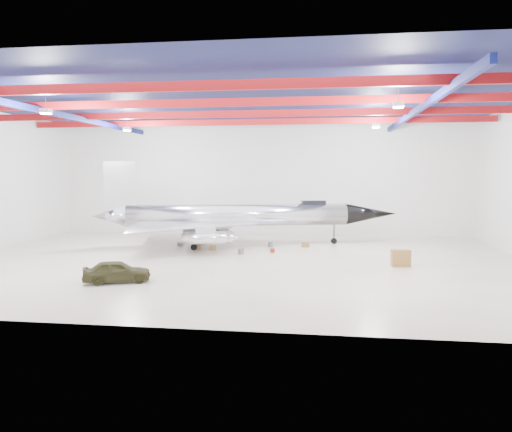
# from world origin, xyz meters

# --- Properties ---
(floor) EXTENTS (40.00, 40.00, 0.00)m
(floor) POSITION_xyz_m (0.00, 0.00, 0.00)
(floor) COLOR #BBAB95
(floor) RESTS_ON ground
(wall_back) EXTENTS (40.00, 0.00, 40.00)m
(wall_back) POSITION_xyz_m (0.00, 15.00, 5.50)
(wall_back) COLOR silver
(wall_back) RESTS_ON floor
(ceiling) EXTENTS (40.00, 40.00, 0.00)m
(ceiling) POSITION_xyz_m (0.00, 0.00, 11.00)
(ceiling) COLOR #0A0F38
(ceiling) RESTS_ON wall_back
(ceiling_structure) EXTENTS (39.50, 29.50, 1.08)m
(ceiling_structure) POSITION_xyz_m (0.00, 0.00, 10.32)
(ceiling_structure) COLOR maroon
(ceiling_structure) RESTS_ON ceiling
(jet_aircraft) EXTENTS (25.33, 17.80, 7.01)m
(jet_aircraft) POSITION_xyz_m (-1.05, 7.41, 2.30)
(jet_aircraft) COLOR silver
(jet_aircraft) RESTS_ON floor
(jeep) EXTENTS (3.97, 2.79, 1.25)m
(jeep) POSITION_xyz_m (-5.24, -7.47, 0.63)
(jeep) COLOR #333219
(jeep) RESTS_ON floor
(desk) EXTENTS (1.27, 0.75, 1.10)m
(desk) POSITION_xyz_m (11.15, -0.41, 0.55)
(desk) COLOR brown
(desk) RESTS_ON floor
(crate_ply) EXTENTS (0.61, 0.53, 0.38)m
(crate_ply) POSITION_xyz_m (-3.85, 4.74, 0.19)
(crate_ply) COLOR olive
(crate_ply) RESTS_ON floor
(toolbox_red) EXTENTS (0.52, 0.45, 0.32)m
(toolbox_red) POSITION_xyz_m (-4.53, 9.19, 0.16)
(toolbox_red) COLOR maroon
(toolbox_red) RESTS_ON floor
(engine_drum) EXTENTS (0.58, 0.58, 0.40)m
(engine_drum) POSITION_xyz_m (-0.02, 3.11, 0.20)
(engine_drum) COLOR #59595B
(engine_drum) RESTS_ON floor
(parts_bin) EXTENTS (0.65, 0.56, 0.40)m
(parts_bin) POSITION_xyz_m (4.65, 7.29, 0.20)
(parts_bin) COLOR olive
(parts_bin) RESTS_ON floor
(crate_small) EXTENTS (0.45, 0.38, 0.28)m
(crate_small) POSITION_xyz_m (-5.80, 6.64, 0.14)
(crate_small) COLOR #59595B
(crate_small) RESTS_ON floor
(tool_chest) EXTENTS (0.40, 0.40, 0.32)m
(tool_chest) POSITION_xyz_m (2.27, 4.01, 0.16)
(tool_chest) COLOR maroon
(tool_chest) RESTS_ON floor
(oil_barrel) EXTENTS (0.53, 0.44, 0.35)m
(oil_barrel) POSITION_xyz_m (-2.54, 4.57, 0.18)
(oil_barrel) COLOR olive
(oil_barrel) RESTS_ON floor
(spares_box) EXTENTS (0.44, 0.44, 0.38)m
(spares_box) POSITION_xyz_m (1.76, 7.17, 0.19)
(spares_box) COLOR #59595B
(spares_box) RESTS_ON floor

